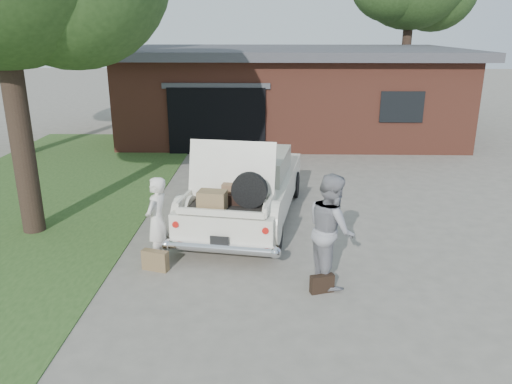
{
  "coord_description": "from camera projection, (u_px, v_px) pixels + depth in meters",
  "views": [
    {
      "loc": [
        0.25,
        -8.27,
        4.03
      ],
      "look_at": [
        0.0,
        0.6,
        1.1
      ],
      "focal_mm": 35.0,
      "sensor_mm": 36.0,
      "label": 1
    }
  ],
  "objects": [
    {
      "name": "house",
      "position": [
        289.0,
        91.0,
        19.46
      ],
      "size": [
        12.8,
        7.8,
        3.3
      ],
      "color": "brown",
      "rests_on": "ground"
    },
    {
      "name": "suitcase_left",
      "position": [
        155.0,
        260.0,
        8.67
      ],
      "size": [
        0.49,
        0.28,
        0.36
      ],
      "primitive_type": "cube",
      "rotation": [
        0.0,
        0.0,
        -0.31
      ],
      "color": "olive",
      "rests_on": "ground"
    },
    {
      "name": "woman_right",
      "position": [
        331.0,
        229.0,
        8.06
      ],
      "size": [
        0.89,
        1.04,
        1.86
      ],
      "primitive_type": "imported",
      "rotation": [
        0.0,
        0.0,
        1.8
      ],
      "color": "gray",
      "rests_on": "ground"
    },
    {
      "name": "woman_left",
      "position": [
        157.0,
        221.0,
        8.77
      ],
      "size": [
        0.52,
        0.66,
        1.59
      ],
      "primitive_type": "imported",
      "rotation": [
        0.0,
        0.0,
        -1.85
      ],
      "color": "silver",
      "rests_on": "ground"
    },
    {
      "name": "suitcase_right",
      "position": [
        322.0,
        284.0,
        7.94
      ],
      "size": [
        0.41,
        0.24,
        0.3
      ],
      "primitive_type": "cube",
      "rotation": [
        0.0,
        0.0,
        0.31
      ],
      "color": "black",
      "rests_on": "ground"
    },
    {
      "name": "sedan",
      "position": [
        247.0,
        187.0,
        10.82
      ],
      "size": [
        2.65,
        5.23,
        2.05
      ],
      "rotation": [
        0.0,
        0.0,
        -0.15
      ],
      "color": "silver",
      "rests_on": "ground"
    },
    {
      "name": "ground",
      "position": [
        255.0,
        259.0,
        9.12
      ],
      "size": [
        90.0,
        90.0,
        0.0
      ],
      "primitive_type": "plane",
      "color": "gray",
      "rests_on": "ground"
    },
    {
      "name": "grass_strip",
      "position": [
        33.0,
        202.0,
        12.11
      ],
      "size": [
        6.0,
        16.0,
        0.02
      ],
      "primitive_type": "cube",
      "color": "#2D4C1E",
      "rests_on": "ground"
    }
  ]
}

